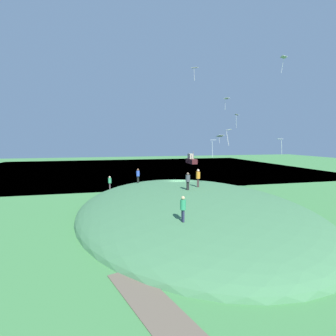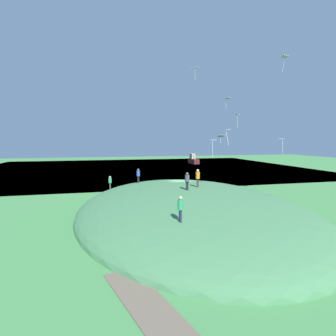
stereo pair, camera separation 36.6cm
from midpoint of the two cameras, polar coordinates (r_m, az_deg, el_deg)
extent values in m
plane|color=#438545|center=(32.97, 2.27, -6.16)|extent=(160.00, 160.00, 0.00)
cube|color=slate|center=(66.27, -6.13, -0.16)|extent=(58.70, 80.00, 0.40)
ellipsoid|color=#437A4C|center=(26.37, 4.58, -9.31)|extent=(30.30, 21.80, 4.44)
cube|color=#4F2022|center=(78.48, 5.01, 1.49)|extent=(5.59, 1.80, 1.42)
cube|color=#BDBC9D|center=(79.16, 4.81, 2.59)|extent=(2.16, 1.22, 1.50)
cylinder|color=gray|center=(77.06, 5.38, 2.78)|extent=(0.14, 0.14, 2.27)
cube|color=black|center=(25.23, 3.92, -3.90)|extent=(0.13, 0.23, 0.81)
cylinder|color=#41464C|center=(25.12, 3.93, -2.27)|extent=(0.43, 0.43, 0.64)
sphere|color=brown|center=(25.06, 3.94, -1.26)|extent=(0.24, 0.24, 0.24)
cube|color=#282C48|center=(17.19, 2.66, -10.37)|extent=(0.23, 0.17, 0.82)
cylinder|color=#2C8F5D|center=(16.99, 2.67, -8.01)|extent=(0.47, 0.47, 0.65)
sphere|color=tan|center=(16.89, 2.68, -6.54)|extent=(0.24, 0.24, 0.24)
cube|color=#54434B|center=(32.11, -12.87, -3.88)|extent=(0.22, 0.14, 0.75)
cylinder|color=#318F5C|center=(32.01, -12.90, -2.70)|extent=(0.43, 0.43, 0.59)
sphere|color=beige|center=(31.95, -12.92, -1.97)|extent=(0.23, 0.23, 0.23)
cube|color=black|center=(32.80, -6.87, -2.53)|extent=(0.13, 0.22, 0.85)
cylinder|color=#2E4EB5|center=(32.70, -6.89, -1.20)|extent=(0.41, 0.41, 0.68)
sphere|color=brown|center=(32.64, -6.90, -0.39)|extent=(0.26, 0.26, 0.26)
cube|color=#3A2D2C|center=(26.94, 6.18, -3.23)|extent=(0.19, 0.25, 0.88)
cylinder|color=orange|center=(26.82, 6.20, -1.57)|extent=(0.52, 0.52, 0.70)
sphere|color=beige|center=(26.76, 6.21, -0.54)|extent=(0.26, 0.26, 0.26)
cube|color=white|center=(39.47, 23.67, 21.30)|extent=(1.09, 0.89, 0.20)
cylinder|color=white|center=(39.28, 23.43, 19.71)|extent=(0.24, 0.16, 1.73)
cube|color=white|center=(40.60, 12.44, 14.63)|extent=(1.06, 1.12, 0.12)
cylinder|color=white|center=(40.67, 12.08, 13.31)|extent=(0.17, 0.16, 1.39)
cube|color=white|center=(31.18, 9.53, 6.07)|extent=(0.74, 0.81, 0.04)
cylinder|color=white|center=(30.87, 9.33, 4.01)|extent=(0.09, 0.15, 1.90)
cube|color=white|center=(43.94, 14.52, 11.21)|extent=(0.78, 0.56, 0.20)
cylinder|color=white|center=(43.58, 14.43, 9.73)|extent=(0.24, 0.24, 1.92)
cube|color=white|center=(44.25, 11.06, 6.89)|extent=(0.97, 1.28, 0.29)
cylinder|color=white|center=(44.11, 10.91, 5.91)|extent=(0.13, 0.04, 0.93)
cube|color=white|center=(35.99, 22.95, 5.86)|extent=(0.68, 0.82, 0.06)
cylinder|color=white|center=(36.03, 23.28, 4.13)|extent=(0.07, 0.16, 1.79)
cube|color=white|center=(40.17, 5.58, 20.95)|extent=(1.10, 1.14, 0.11)
cylinder|color=white|center=(39.78, 5.47, 19.57)|extent=(0.27, 0.21, 1.58)
cube|color=white|center=(27.74, 12.76, 8.15)|extent=(0.89, 0.83, 0.12)
cylinder|color=white|center=(27.39, 12.49, 6.30)|extent=(0.20, 0.24, 1.41)
cylinder|color=brown|center=(36.34, -7.88, -4.37)|extent=(0.14, 0.14, 0.86)
camera|label=1|loc=(0.18, -90.35, -0.04)|focal=27.94mm
camera|label=2|loc=(0.18, 89.65, 0.04)|focal=27.94mm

